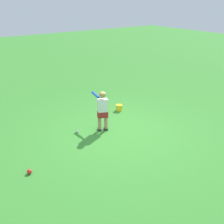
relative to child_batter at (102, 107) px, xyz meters
The scene contains 5 objects.
ground_plane 0.85m from the child_batter, 32.66° to the left, with size 40.00×40.00×0.00m, color #38842D.
child_batter is the anchor object (origin of this frame).
play_ball_by_bucket 0.91m from the child_batter, 111.66° to the right, with size 0.08×0.08×0.08m, color white.
play_ball_behind_batter 2.51m from the child_batter, 71.21° to the right, with size 0.10×0.10×0.10m, color red.
toy_bucket 1.53m from the child_batter, 124.53° to the left, with size 0.22×0.22×0.19m.
Camera 1 is at (5.11, -4.02, 3.33)m, focal length 44.81 mm.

